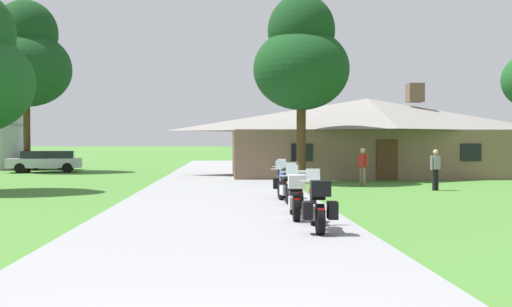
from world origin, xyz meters
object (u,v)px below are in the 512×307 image
at_px(motorcycle_red_nearest_to_camera, 318,206).
at_px(tree_by_lodge_front, 301,58).
at_px(motorcycle_white_third_in_row, 296,190).
at_px(motorcycle_blue_fourth_in_row, 286,185).
at_px(parked_silver_suv_far_left, 46,160).
at_px(parked_black_sedan_far_left, 48,161).
at_px(bystander_red_shirt_near_lodge, 363,165).
at_px(motorcycle_green_second_in_row, 295,196).
at_px(motorcycle_silver_farthest_in_row, 283,181).
at_px(tree_left_far, 26,59).
at_px(bystander_gray_shirt_beside_signpost, 435,168).

distance_m(motorcycle_red_nearest_to_camera, tree_by_lodge_front, 16.71).
relative_size(motorcycle_white_third_in_row, tree_by_lodge_front, 0.23).
height_order(motorcycle_blue_fourth_in_row, parked_silver_suv_far_left, parked_silver_suv_far_left).
xyz_separation_m(motorcycle_blue_fourth_in_row, parked_silver_suv_far_left, (-13.49, 20.76, 0.16)).
bearing_deg(parked_silver_suv_far_left, motorcycle_blue_fourth_in_row, -157.77).
bearing_deg(motorcycle_white_third_in_row, motorcycle_red_nearest_to_camera, -92.61).
bearing_deg(tree_by_lodge_front, motorcycle_white_third_in_row, -97.88).
xyz_separation_m(tree_by_lodge_front, parked_black_sedan_far_left, (-16.17, 15.16, -5.29)).
relative_size(motorcycle_red_nearest_to_camera, motorcycle_white_third_in_row, 1.00).
bearing_deg(parked_black_sedan_far_left, bystander_red_shirt_near_lodge, -124.88).
bearing_deg(motorcycle_red_nearest_to_camera, motorcycle_green_second_in_row, 98.75).
distance_m(motorcycle_green_second_in_row, parked_black_sedan_far_left, 32.06).
distance_m(bystander_red_shirt_near_lodge, parked_black_sedan_far_left, 25.22).
relative_size(motorcycle_red_nearest_to_camera, motorcycle_silver_farthest_in_row, 1.00).
distance_m(motorcycle_red_nearest_to_camera, bystander_red_shirt_near_lodge, 14.63).
height_order(motorcycle_red_nearest_to_camera, parked_silver_suv_far_left, parked_silver_suv_far_left).
relative_size(motorcycle_blue_fourth_in_row, tree_left_far, 0.19).
bearing_deg(bystander_gray_shirt_beside_signpost, motorcycle_blue_fourth_in_row, -173.17).
relative_size(bystander_red_shirt_near_lodge, tree_by_lodge_front, 0.19).
xyz_separation_m(motorcycle_blue_fourth_in_row, tree_left_far, (-14.83, 21.19, 6.78)).
bearing_deg(motorcycle_white_third_in_row, parked_black_sedan_far_left, 116.49).
bearing_deg(motorcycle_silver_farthest_in_row, tree_by_lodge_front, 80.73).
distance_m(motorcycle_white_third_in_row, parked_black_sedan_far_left, 30.35).
bearing_deg(parked_silver_suv_far_left, tree_by_lodge_front, -137.29).
relative_size(motorcycle_white_third_in_row, tree_left_far, 0.19).
height_order(motorcycle_blue_fourth_in_row, bystander_gray_shirt_beside_signpost, bystander_gray_shirt_beside_signpost).
xyz_separation_m(bystander_red_shirt_near_lodge, parked_black_sedan_far_left, (-18.72, 16.89, -0.31)).
distance_m(motorcycle_red_nearest_to_camera, motorcycle_green_second_in_row, 2.23).
height_order(tree_left_far, parked_black_sedan_far_left, tree_left_far).
relative_size(motorcycle_blue_fourth_in_row, bystander_gray_shirt_beside_signpost, 1.25).
xyz_separation_m(motorcycle_blue_fourth_in_row, tree_by_lodge_front, (1.68, 9.54, 5.31)).
height_order(motorcycle_red_nearest_to_camera, tree_by_lodge_front, tree_by_lodge_front).
bearing_deg(bystander_red_shirt_near_lodge, tree_by_lodge_front, -155.96).
height_order(motorcycle_green_second_in_row, bystander_gray_shirt_beside_signpost, bystander_gray_shirt_beside_signpost).
bearing_deg(bystander_gray_shirt_beside_signpost, motorcycle_white_third_in_row, -163.85).
bearing_deg(bystander_red_shirt_near_lodge, tree_left_far, -156.82).
relative_size(motorcycle_silver_farthest_in_row, tree_by_lodge_front, 0.23).
bearing_deg(motorcycle_white_third_in_row, tree_by_lodge_front, 79.90).
xyz_separation_m(motorcycle_green_second_in_row, parked_silver_suv_far_left, (-13.31, 24.76, 0.16)).
distance_m(tree_by_lodge_front, parked_silver_suv_far_left, 19.56).
relative_size(motorcycle_green_second_in_row, motorcycle_white_third_in_row, 1.00).
bearing_deg(motorcycle_silver_farthest_in_row, motorcycle_blue_fourth_in_row, -90.35).
relative_size(bystander_red_shirt_near_lodge, parked_silver_suv_far_left, 0.35).
bearing_deg(parked_black_sedan_far_left, tree_left_far, -178.38).
distance_m(motorcycle_blue_fourth_in_row, bystander_gray_shirt_beside_signpost, 8.44).
relative_size(motorcycle_silver_farthest_in_row, parked_silver_suv_far_left, 0.43).
bearing_deg(motorcycle_blue_fourth_in_row, motorcycle_silver_farthest_in_row, 81.66).
xyz_separation_m(motorcycle_red_nearest_to_camera, tree_by_lodge_front, (1.62, 15.76, 5.33)).
bearing_deg(motorcycle_silver_farthest_in_row, parked_black_sedan_far_left, 125.15).
bearing_deg(parked_silver_suv_far_left, motorcycle_silver_farthest_in_row, -154.96).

